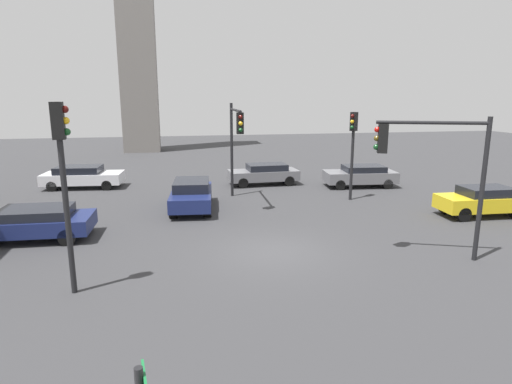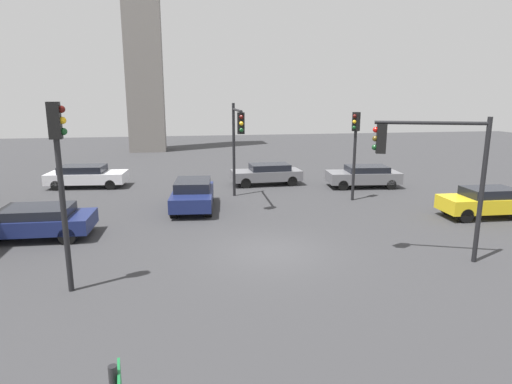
% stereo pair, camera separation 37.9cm
% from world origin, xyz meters
% --- Properties ---
extents(ground_plane, '(98.12, 98.12, 0.00)m').
position_xyz_m(ground_plane, '(0.00, 0.00, 0.00)').
color(ground_plane, '#38383A').
extents(traffic_light_0, '(3.51, 1.48, 4.98)m').
position_xyz_m(traffic_light_0, '(5.14, -1.55, 3.59)').
color(traffic_light_0, black).
rests_on(traffic_light_0, ground_plane).
extents(traffic_light_1, '(0.47, 0.34, 5.48)m').
position_xyz_m(traffic_light_1, '(-6.49, -2.15, 3.80)').
color(traffic_light_1, black).
rests_on(traffic_light_1, ground_plane).
extents(traffic_light_2, '(0.48, 0.45, 4.81)m').
position_xyz_m(traffic_light_2, '(6.10, 7.17, 3.37)').
color(traffic_light_2, black).
rests_on(traffic_light_2, ground_plane).
extents(traffic_light_3, '(0.38, 4.25, 5.26)m').
position_xyz_m(traffic_light_3, '(-0.26, 7.47, 3.75)').
color(traffic_light_3, black).
rests_on(traffic_light_3, ground_plane).
extents(car_0, '(2.41, 4.63, 1.46)m').
position_xyz_m(car_0, '(-2.64, 6.82, 0.77)').
color(car_0, navy).
rests_on(car_0, ground_plane).
extents(car_1, '(4.50, 1.96, 1.35)m').
position_xyz_m(car_1, '(2.31, 12.21, 0.73)').
color(car_1, slate).
rests_on(car_1, ground_plane).
extents(car_2, '(4.81, 2.32, 1.30)m').
position_xyz_m(car_2, '(-9.15, 3.23, 0.72)').
color(car_2, navy).
rests_on(car_2, ground_plane).
extents(car_3, '(4.12, 1.90, 1.42)m').
position_xyz_m(car_3, '(10.93, 2.83, 0.76)').
color(car_3, yellow).
rests_on(car_3, ground_plane).
extents(car_4, '(4.61, 2.37, 1.36)m').
position_xyz_m(car_4, '(8.17, 10.39, 0.73)').
color(car_4, slate).
rests_on(car_4, ground_plane).
extents(car_5, '(4.93, 2.45, 1.38)m').
position_xyz_m(car_5, '(-9.10, 13.42, 0.74)').
color(car_5, silver).
rests_on(car_5, ground_plane).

